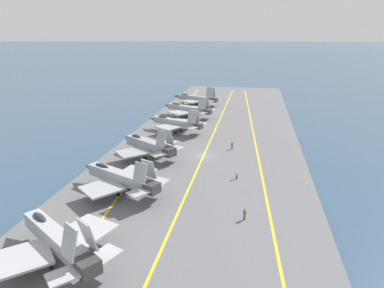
{
  "coord_description": "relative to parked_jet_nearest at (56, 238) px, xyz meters",
  "views": [
    {
      "loc": [
        -65.57,
        -9.77,
        24.59
      ],
      "look_at": [
        -0.3,
        2.36,
        2.9
      ],
      "focal_mm": 32.0,
      "sensor_mm": 36.0,
      "label": 1
    }
  ],
  "objects": [
    {
      "name": "crew_purple_vest",
      "position": [
        41.63,
        -16.26,
        -1.79
      ],
      "size": [
        0.35,
        0.44,
        1.75
      ],
      "color": "#232328",
      "rests_on": "carrier_deck"
    },
    {
      "name": "parked_jet_fifth",
      "position": [
        69.52,
        -0.88,
        -0.26
      ],
      "size": [
        13.35,
        17.17,
        6.47
      ],
      "color": "#9EA3A8",
      "rests_on": "carrier_deck"
    },
    {
      "name": "deck_stripe_foul_line",
      "position": [
        36.5,
        -21.98,
        -2.74
      ],
      "size": [
        169.42,
        12.1,
        0.01
      ],
      "primitive_type": "cube",
      "rotation": [
        0.0,
        0.0,
        0.07
      ],
      "color": "yellow",
      "rests_on": "carrier_deck"
    },
    {
      "name": "parked_jet_third",
      "position": [
        33.81,
        0.22,
        -0.18
      ],
      "size": [
        13.68,
        14.86,
        6.67
      ],
      "color": "#93999E",
      "rests_on": "carrier_deck"
    },
    {
      "name": "parked_jet_nearest",
      "position": [
        0.0,
        0.0,
        0.0
      ],
      "size": [
        13.66,
        15.72,
        6.93
      ],
      "color": "#A8AAAF",
      "rests_on": "carrier_deck"
    },
    {
      "name": "ground_plane",
      "position": [
        36.5,
        -10.8,
        -3.15
      ],
      "size": [
        2000.0,
        2000.0,
        0.0
      ],
      "primitive_type": "plane",
      "color": "#334C66"
    },
    {
      "name": "parked_jet_fourth",
      "position": [
        52.63,
        -1.19,
        -0.2
      ],
      "size": [
        11.95,
        16.15,
        6.22
      ],
      "color": "#9EA3A8",
      "rests_on": "carrier_deck"
    },
    {
      "name": "deck_stripe_edge_line",
      "position": [
        36.5,
        0.38,
        -2.74
      ],
      "size": [
        169.61,
        8.72,
        0.01
      ],
      "primitive_type": "cube",
      "rotation": [
        0.0,
        0.0,
        0.05
      ],
      "color": "yellow",
      "rests_on": "carrier_deck"
    },
    {
      "name": "parked_jet_second",
      "position": [
        17.51,
        -0.27,
        -0.19
      ],
      "size": [
        13.41,
        16.3,
        6.42
      ],
      "color": "#9EA3A8",
      "rests_on": "carrier_deck"
    },
    {
      "name": "deck_stripe_centerline",
      "position": [
        36.5,
        -10.8,
        -2.74
      ],
      "size": [
        169.8,
        0.36,
        0.01
      ],
      "primitive_type": "cube",
      "color": "yellow",
      "rests_on": "carrier_deck"
    },
    {
      "name": "crew_green_vest",
      "position": [
        12.45,
        -20.07,
        -1.82
      ],
      "size": [
        0.46,
        0.44,
        1.69
      ],
      "color": "#383328",
      "rests_on": "carrier_deck"
    },
    {
      "name": "crew_white_vest",
      "position": [
        26.0,
        -18.23,
        -1.82
      ],
      "size": [
        0.41,
        0.46,
        1.7
      ],
      "color": "#232328",
      "rests_on": "carrier_deck"
    },
    {
      "name": "parked_jet_sixth",
      "position": [
        87.53,
        -0.26,
        -0.36
      ],
      "size": [
        12.88,
        17.33,
        6.53
      ],
      "color": "#93999E",
      "rests_on": "carrier_deck"
    },
    {
      "name": "carrier_deck",
      "position": [
        36.5,
        -10.8,
        -2.95
      ],
      "size": [
        188.67,
        40.65,
        0.4
      ],
      "primitive_type": "cube",
      "color": "slate",
      "rests_on": "ground"
    }
  ]
}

